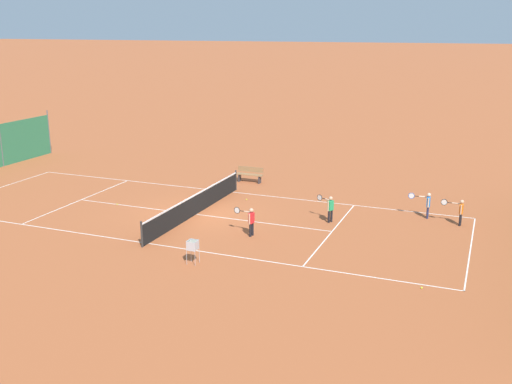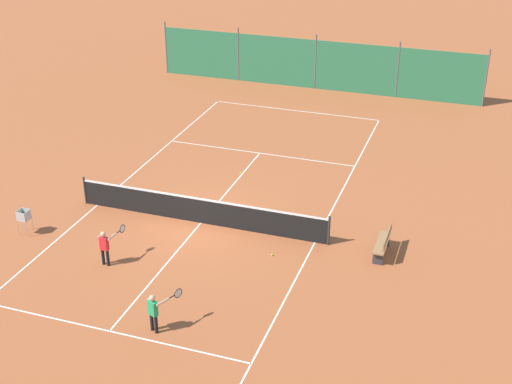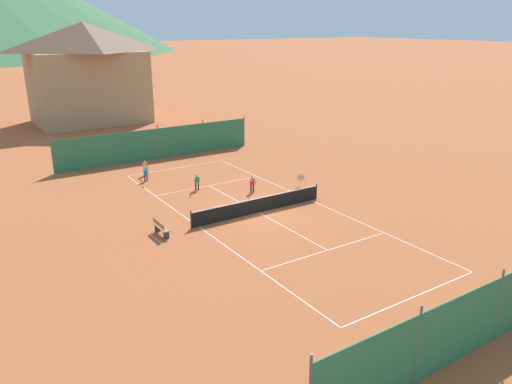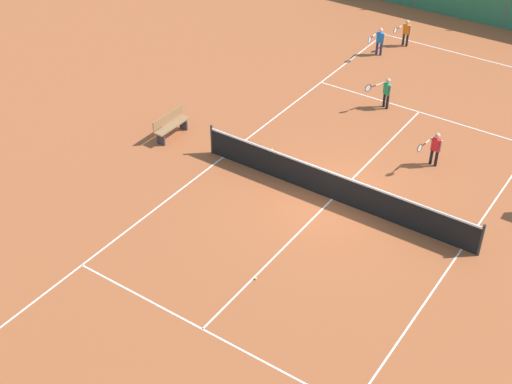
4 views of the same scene
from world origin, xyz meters
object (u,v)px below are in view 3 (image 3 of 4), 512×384
(player_far_service, at_px, (197,181))
(alpine_chalet, at_px, (87,71))
(tennis_ball_alley_left, at_px, (233,163))
(player_near_service, at_px, (252,183))
(player_near_baseline, at_px, (145,167))
(tennis_ball_by_net_left, at_px, (205,216))
(tennis_net, at_px, (259,205))
(player_far_baseline, at_px, (146,172))
(courtside_bench, at_px, (161,227))
(tennis_ball_mid_court, at_px, (302,235))
(ball_hopper, at_px, (301,178))

(player_far_service, xyz_separation_m, alpine_chalet, (1.20, 29.67, 5.13))
(tennis_ball_alley_left, height_order, alpine_chalet, alpine_chalet)
(player_near_service, xyz_separation_m, tennis_ball_alley_left, (2.68, 7.18, -0.66))
(player_near_baseline, distance_m, tennis_ball_by_net_left, 10.04)
(tennis_net, bearing_deg, player_far_baseline, 108.96)
(tennis_ball_alley_left, xyz_separation_m, courtside_bench, (-10.78, -10.53, 0.42))
(tennis_net, distance_m, courtside_bench, 6.34)
(tennis_ball_by_net_left, height_order, tennis_ball_mid_court, same)
(tennis_net, distance_m, player_near_service, 3.84)
(player_far_baseline, bearing_deg, player_near_baseline, 69.98)
(tennis_ball_mid_court, bearing_deg, player_far_baseline, 103.80)
(tennis_net, distance_m, player_far_service, 6.08)
(player_near_baseline, bearing_deg, tennis_net, -75.76)
(tennis_net, distance_m, tennis_ball_alley_left, 11.49)
(tennis_ball_by_net_left, distance_m, tennis_ball_alley_left, 11.94)
(player_far_baseline, relative_size, tennis_ball_mid_court, 17.70)
(player_near_baseline, distance_m, ball_hopper, 11.89)
(player_near_service, xyz_separation_m, player_near_baseline, (-4.61, 7.86, -0.03))
(tennis_ball_alley_left, height_order, tennis_ball_mid_court, same)
(player_near_service, relative_size, ball_hopper, 1.34)
(ball_hopper, bearing_deg, player_near_service, 167.25)
(tennis_ball_by_net_left, bearing_deg, tennis_ball_mid_court, -60.63)
(player_far_baseline, relative_size, player_near_service, 0.98)
(player_far_baseline, distance_m, alpine_chalet, 26.51)
(player_far_service, height_order, player_near_baseline, player_far_service)
(player_far_service, height_order, ball_hopper, player_far_service)
(player_near_baseline, xyz_separation_m, tennis_ball_by_net_left, (-0.15, -10.02, -0.64))
(tennis_ball_alley_left, xyz_separation_m, ball_hopper, (0.85, -7.98, 0.63))
(player_near_baseline, bearing_deg, alpine_chalet, 83.28)
(player_far_service, distance_m, player_near_baseline, 5.57)
(tennis_net, xyz_separation_m, tennis_ball_alley_left, (4.43, 10.59, -0.47))
(tennis_ball_alley_left, bearing_deg, ball_hopper, -83.89)
(courtside_bench, bearing_deg, ball_hopper, 12.39)
(tennis_net, distance_m, tennis_ball_mid_court, 4.25)
(player_near_service, relative_size, alpine_chalet, 0.09)
(tennis_net, height_order, player_far_service, player_far_service)
(player_near_service, relative_size, tennis_ball_alley_left, 18.04)
(player_far_service, bearing_deg, tennis_net, -78.67)
(player_far_baseline, xyz_separation_m, alpine_chalet, (3.39, 25.78, 5.14))
(player_far_baseline, distance_m, tennis_ball_alley_left, 7.88)
(player_near_baseline, distance_m, tennis_ball_alley_left, 7.36)
(player_far_service, xyz_separation_m, courtside_bench, (-5.15, -5.90, -0.24))
(tennis_ball_by_net_left, bearing_deg, player_near_service, 24.43)
(tennis_ball_by_net_left, height_order, tennis_ball_alley_left, same)
(tennis_net, xyz_separation_m, player_near_service, (1.75, 3.41, 0.20))
(player_near_service, height_order, tennis_ball_mid_court, player_near_service)
(tennis_ball_by_net_left, height_order, ball_hopper, ball_hopper)
(tennis_ball_alley_left, relative_size, alpine_chalet, 0.01)
(alpine_chalet, bearing_deg, tennis_ball_by_net_left, -95.01)
(tennis_ball_by_net_left, bearing_deg, tennis_ball_alley_left, 51.45)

